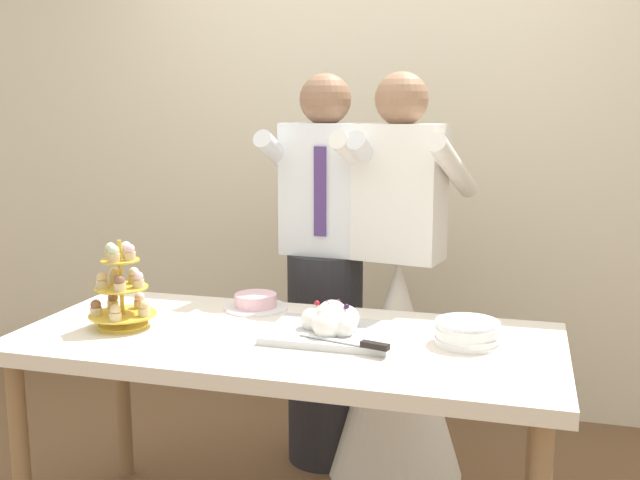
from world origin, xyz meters
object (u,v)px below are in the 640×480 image
dessert_table (286,357)px  round_cake (256,303)px  cupcake_stand (122,292)px  person_groom (325,293)px  main_cake_tray (332,325)px  plate_stack (467,333)px  person_bride (397,340)px

dessert_table → round_cake: size_ratio=7.50×
dessert_table → round_cake: bearing=127.2°
cupcake_stand → person_groom: (0.52, 0.75, -0.15)m
main_cake_tray → dessert_table: bearing=-170.3°
dessert_table → plate_stack: plate_stack is taller
main_cake_tray → plate_stack: size_ratio=2.06×
dessert_table → person_bride: size_ratio=1.08×
round_cake → person_groom: person_groom is taller
cupcake_stand → person_groom: person_groom is taller
main_cake_tray → plate_stack: 0.44m
dessert_table → main_cake_tray: size_ratio=4.17×
person_bride → plate_stack: bearing=-60.9°
dessert_table → person_bride: bearing=67.6°
main_cake_tray → round_cake: (-0.37, 0.25, -0.02)m
dessert_table → main_cake_tray: bearing=9.7°
dessert_table → main_cake_tray: main_cake_tray is taller
person_bride → cupcake_stand: bearing=-139.8°
plate_stack → person_bride: (-0.32, 0.58, -0.23)m
person_groom → round_cake: bearing=-110.9°
dessert_table → person_bride: (0.27, 0.64, -0.12)m
main_cake_tray → round_cake: main_cake_tray is taller
cupcake_stand → plate_stack: 1.17m
round_cake → person_bride: bearing=37.3°
round_cake → dessert_table: bearing=-52.8°
cupcake_stand → round_cake: 0.50m
person_bride → dessert_table: bearing=-112.4°
round_cake → person_bride: 0.64m
main_cake_tray → person_groom: (-0.21, 0.67, -0.07)m
dessert_table → person_groom: bearing=94.5°
person_bride → round_cake: bearing=-142.7°
round_cake → person_groom: bearing=69.1°
main_cake_tray → plate_stack: (0.43, 0.04, -0.00)m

